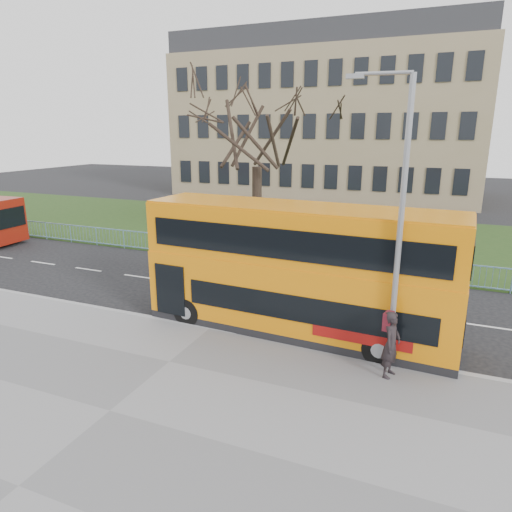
{
  "coord_description": "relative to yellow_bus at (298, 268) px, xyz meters",
  "views": [
    {
      "loc": [
        6.97,
        -14.32,
        6.7
      ],
      "look_at": [
        0.65,
        1.0,
        2.1
      ],
      "focal_mm": 32.0,
      "sensor_mm": 36.0,
      "label": 1
    }
  ],
  "objects": [
    {
      "name": "ground",
      "position": [
        -2.76,
        0.51,
        -2.31
      ],
      "size": [
        120.0,
        120.0,
        0.0
      ],
      "primitive_type": "plane",
      "color": "black",
      "rests_on": "ground"
    },
    {
      "name": "pavement",
      "position": [
        -2.76,
        -6.24,
        -2.25
      ],
      "size": [
        80.0,
        10.5,
        0.12
      ],
      "primitive_type": "cube",
      "color": "slate",
      "rests_on": "ground"
    },
    {
      "name": "kerb",
      "position": [
        -2.76,
        -1.04,
        -2.24
      ],
      "size": [
        80.0,
        0.2,
        0.14
      ],
      "primitive_type": "cube",
      "color": "gray",
      "rests_on": "ground"
    },
    {
      "name": "grass_verge",
      "position": [
        -2.76,
        14.81,
        -2.27
      ],
      "size": [
        80.0,
        15.4,
        0.08
      ],
      "primitive_type": "cube",
      "color": "#1C3714",
      "rests_on": "ground"
    },
    {
      "name": "guard_railing",
      "position": [
        -2.76,
        7.11,
        -1.76
      ],
      "size": [
        40.0,
        0.12,
        1.1
      ],
      "primitive_type": null,
      "color": "#6594B4",
      "rests_on": "ground"
    },
    {
      "name": "bare_tree",
      "position": [
        -5.76,
        10.51,
        3.23
      ],
      "size": [
        7.65,
        7.65,
        10.93
      ],
      "primitive_type": null,
      "color": "black",
      "rests_on": "grass_verge"
    },
    {
      "name": "civic_building",
      "position": [
        -7.76,
        35.51,
        4.69
      ],
      "size": [
        30.0,
        15.0,
        14.0
      ],
      "primitive_type": "cube",
      "color": "#907D5B",
      "rests_on": "ground"
    },
    {
      "name": "yellow_bus",
      "position": [
        0.0,
        0.0,
        0.0
      ],
      "size": [
        10.39,
        2.93,
        4.31
      ],
      "rotation": [
        0.0,
        0.0,
        -0.05
      ],
      "color": "orange",
      "rests_on": "ground"
    },
    {
      "name": "pedestrian",
      "position": [
        3.31,
        -1.96,
        -1.25
      ],
      "size": [
        0.6,
        0.78,
        1.89
      ],
      "primitive_type": "imported",
      "rotation": [
        0.0,
        0.0,
        1.33
      ],
      "color": "black",
      "rests_on": "pavement"
    },
    {
      "name": "street_lamp",
      "position": [
        3.14,
        -1.5,
        2.17
      ],
      "size": [
        1.69,
        0.34,
        7.97
      ],
      "rotation": [
        0.0,
        0.0,
        0.1
      ],
      "color": "gray",
      "rests_on": "pavement"
    }
  ]
}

